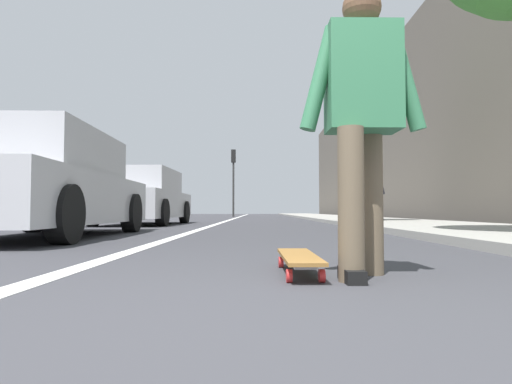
# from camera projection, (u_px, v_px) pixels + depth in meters

# --- Properties ---
(ground_plane) EXTENTS (80.00, 80.00, 0.00)m
(ground_plane) POSITION_uv_depth(u_px,v_px,m) (261.00, 225.00, 11.10)
(ground_plane) COLOR #38383D
(lane_stripe_white) EXTENTS (52.00, 0.16, 0.01)m
(lane_stripe_white) POSITION_uv_depth(u_px,v_px,m) (235.00, 218.00, 21.10)
(lane_stripe_white) COLOR silver
(lane_stripe_white) RESTS_ON ground
(sidewalk_curb) EXTENTS (52.00, 3.20, 0.10)m
(sidewalk_curb) POSITION_uv_depth(u_px,v_px,m) (341.00, 218.00, 19.07)
(sidewalk_curb) COLOR #9E9B93
(sidewalk_curb) RESTS_ON ground
(building_facade) EXTENTS (40.00, 1.20, 8.04)m
(building_facade) POSITION_uv_depth(u_px,v_px,m) (382.00, 143.00, 23.22)
(building_facade) COLOR #655D53
(building_facade) RESTS_ON ground
(skateboard) EXTENTS (0.84, 0.22, 0.11)m
(skateboard) POSITION_uv_depth(u_px,v_px,m) (299.00, 258.00, 2.54)
(skateboard) COLOR red
(skateboard) RESTS_ON ground
(skater_person) EXTENTS (0.46, 0.72, 1.64)m
(skater_person) POSITION_uv_depth(u_px,v_px,m) (362.00, 111.00, 2.43)
(skater_person) COLOR brown
(skater_person) RESTS_ON ground
(parked_car_near) EXTENTS (4.58, 2.04, 1.50)m
(parked_car_near) POSITION_uv_depth(u_px,v_px,m) (45.00, 186.00, 6.12)
(parked_car_near) COLOR #B7B7BC
(parked_car_near) RESTS_ON ground
(parked_car_mid) EXTENTS (4.46, 2.00, 1.49)m
(parked_car_mid) POSITION_uv_depth(u_px,v_px,m) (143.00, 198.00, 11.73)
(parked_car_mid) COLOR #B7B7BC
(parked_car_mid) RESTS_ON ground
(traffic_light) EXTENTS (0.33, 0.28, 4.19)m
(traffic_light) POSITION_uv_depth(u_px,v_px,m) (233.00, 170.00, 26.83)
(traffic_light) COLOR #2D2D2D
(traffic_light) RESTS_ON ground
(street_tree_mid) EXTENTS (1.98, 1.98, 4.50)m
(street_tree_mid) POSITION_uv_depth(u_px,v_px,m) (375.00, 100.00, 11.99)
(street_tree_mid) COLOR brown
(street_tree_mid) RESTS_ON ground
(pedestrian_distant) EXTENTS (0.45, 0.71, 1.62)m
(pedestrian_distant) POSITION_uv_depth(u_px,v_px,m) (372.00, 190.00, 11.59)
(pedestrian_distant) COLOR brown
(pedestrian_distant) RESTS_ON ground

